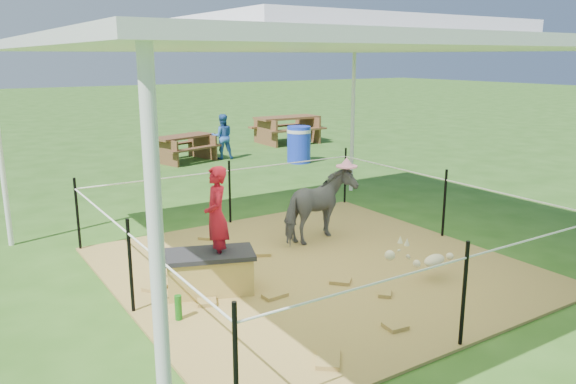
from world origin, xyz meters
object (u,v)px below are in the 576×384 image
woman (216,207)px  trash_barrel (299,144)px  foal (434,258)px  green_bottle (178,308)px  straw_bale (210,274)px  picnic_table_far (287,130)px  distant_person (222,137)px  picnic_table_near (184,148)px  pony (320,206)px

woman → trash_barrel: size_ratio=1.22×
foal → trash_barrel: bearing=57.0°
green_bottle → trash_barrel: size_ratio=0.28×
foal → trash_barrel: trash_barrel is taller
straw_bale → picnic_table_far: size_ratio=0.47×
trash_barrel → picnic_table_far: 3.18m
trash_barrel → green_bottle: bearing=-131.7°
woman → distant_person: (3.72, 7.41, -0.41)m
woman → trash_barrel: bearing=159.9°
foal → distant_person: 8.62m
trash_barrel → straw_bale: bearing=-130.9°
green_bottle → foal: (2.87, -0.62, 0.13)m
straw_bale → woman: (0.10, 0.00, 0.74)m
foal → green_bottle: bearing=156.8°
green_bottle → foal: foal is taller
green_bottle → straw_bale: bearing=39.3°
woman → picnic_table_near: 8.14m
picnic_table_near → picnic_table_far: (3.78, 1.15, 0.07)m
picnic_table_near → foal: bearing=-109.9°
pony → trash_barrel: bearing=-47.6°
green_bottle → picnic_table_far: (7.19, 9.23, 0.24)m
green_bottle → trash_barrel: (5.72, 6.41, 0.29)m
woman → trash_barrel: woman is taller
picnic_table_far → straw_bale: bearing=-125.8°
straw_bale → picnic_table_far: (6.64, 8.78, 0.17)m
foal → picnic_table_near: 8.72m
green_bottle → foal: size_ratio=0.28×
woman → trash_barrel: (5.07, 5.96, -0.53)m
pony → foal: size_ratio=1.28×
trash_barrel → distant_person: distant_person is taller
picnic_table_near → distant_person: size_ratio=1.36×
pony → picnic_table_far: pony is taller
straw_bale → foal: size_ratio=0.99×
picnic_table_far → distant_person: distant_person is taller
woman → pony: size_ratio=0.93×
picnic_table_near → picnic_table_far: size_ratio=0.81×
woman → picnic_table_far: 10.97m
green_bottle → picnic_table_near: (3.42, 8.08, 0.17)m
woman → picnic_table_near: woman is taller
woman → straw_bale: bearing=-69.7°
green_bottle → picnic_table_near: 8.77m
woman → picnic_table_far: woman is taller
straw_bale → pony: 2.20m
straw_bale → picnic_table_far: 11.01m
pony → picnic_table_near: bearing=-23.4°
green_bottle → woman: bearing=34.7°
green_bottle → distant_person: (4.37, 7.86, 0.41)m
trash_barrel → picnic_table_near: bearing=144.1°
picnic_table_near → picnic_table_far: picnic_table_far is taller
picnic_table_far → trash_barrel: bearing=-116.3°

